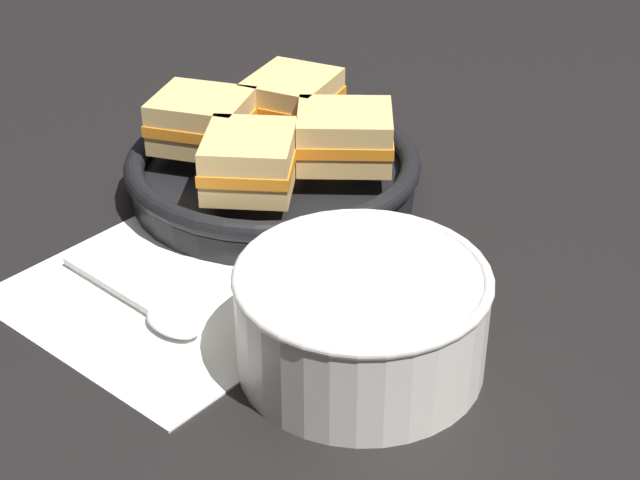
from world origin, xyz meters
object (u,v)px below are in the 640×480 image
spoon (154,311)px  sandwich_near_right (292,100)px  sandwich_far_left (202,121)px  soup_bowl (361,313)px  skillet (274,172)px  sandwich_near_left (344,136)px  sandwich_far_right (250,161)px

spoon → sandwich_near_right: (-0.08, 0.26, 0.06)m
sandwich_far_left → soup_bowl: bearing=-25.4°
skillet → sandwich_near_left: 0.08m
soup_bowl → sandwich_near_right: (-0.23, 0.21, 0.02)m
spoon → skillet: skillet is taller
sandwich_far_right → sandwich_near_left: bearing=68.3°
sandwich_near_left → spoon: bearing=-91.2°
sandwich_far_right → soup_bowl: bearing=-27.2°
soup_bowl → skillet: soup_bowl is taller
soup_bowl → sandwich_far_right: (-0.18, 0.09, 0.02)m
soup_bowl → sandwich_far_right: bearing=152.8°
spoon → sandwich_far_right: size_ratio=1.41×
sandwich_near_left → sandwich_far_left: same height
skillet → soup_bowl: bearing=-36.7°
soup_bowl → sandwich_far_left: size_ratio=1.67×
sandwich_near_right → sandwich_far_right: size_ratio=0.88×
soup_bowl → spoon: bearing=-161.0°
sandwich_near_right → sandwich_far_right: (0.05, -0.12, 0.00)m
soup_bowl → sandwich_near_left: bearing=129.3°
soup_bowl → sandwich_near_left: 0.23m
sandwich_near_right → soup_bowl: bearing=-42.5°
spoon → sandwich_near_left: bearing=93.4°
sandwich_near_right → sandwich_far_right: 0.13m
spoon → sandwich_far_left: sandwich_far_left is taller
sandwich_far_left → sandwich_far_right: same height
spoon → skillet: size_ratio=0.45×
soup_bowl → sandwich_far_left: sandwich_far_left is taller
sandwich_near_left → sandwich_far_left: 0.13m
spoon → sandwich_far_left: size_ratio=1.49×
skillet → sandwich_near_left: size_ratio=3.13×
soup_bowl → sandwich_far_right: size_ratio=1.58×
spoon → skillet: 0.21m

